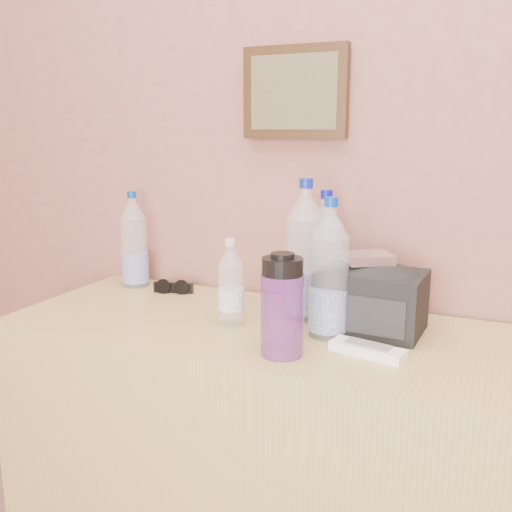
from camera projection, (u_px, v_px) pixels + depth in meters
The scene contains 12 objects.
picture_frame at pixel (295, 92), 1.57m from camera, with size 0.30×0.03×0.25m, color #382311, non-canonical shape.
dresser at pixel (256, 466), 1.55m from camera, with size 1.30×0.54×0.81m, color tan.
pet_large_a at pixel (134, 245), 1.80m from camera, with size 0.08×0.08×0.30m.
pet_large_b at pixel (305, 257), 1.49m from camera, with size 0.10×0.10×0.37m.
pet_large_c at pixel (325, 259), 1.54m from camera, with size 0.09×0.09×0.33m.
pet_large_d at pixel (329, 276), 1.35m from camera, with size 0.09×0.09×0.34m.
pet_small at pixel (231, 287), 1.44m from camera, with size 0.06×0.06×0.22m.
nalgene_bottle at pixel (282, 306), 1.24m from camera, with size 0.09×0.09×0.23m.
sunglasses at pixel (174, 288), 1.74m from camera, with size 0.12×0.05×0.03m, color black, non-canonical shape.
ac_remote at pixel (368, 350), 1.26m from camera, with size 0.17×0.05×0.02m, color white.
toiletry_bag at pixel (371, 297), 1.41m from camera, with size 0.25×0.18×0.17m, color black, non-canonical shape.
foil_packet at pixel (368, 258), 1.40m from camera, with size 0.11×0.09×0.02m, color white.
Camera 1 is at (0.24, 0.44, 1.30)m, focal length 40.00 mm.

